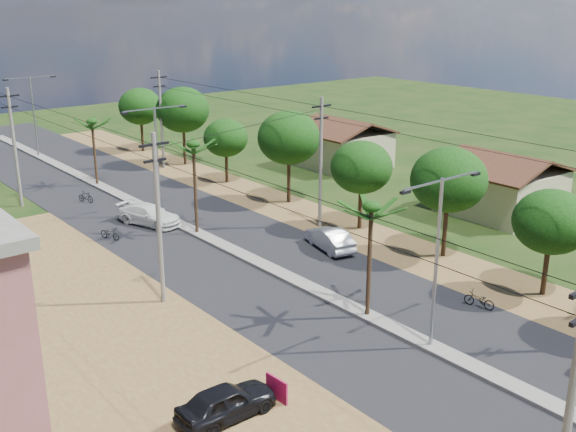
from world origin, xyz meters
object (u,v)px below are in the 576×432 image
Objects in this scene: moto_rider_east at (479,300)px; roadside_sign at (277,389)px; car_parked_dark at (226,402)px; car_white_far at (150,215)px; car_silver_mid at (330,239)px.

roadside_sign reaches higher than moto_rider_east.
car_parked_dark is at bearing 169.80° from roadside_sign.
moto_rider_east is (6.70, -22.68, -0.27)m from car_white_far.
car_white_far reaches higher than car_parked_dark.
moto_rider_east is (15.40, -0.25, -0.25)m from car_parked_dark.
car_white_far is 3.99× the size of roadside_sign.
car_parked_dark is at bearing 48.78° from car_silver_mid.
moto_rider_east is 1.36× the size of roadside_sign.
car_white_far is at bearing -47.44° from car_silver_mid.
car_parked_dark is (-8.70, -22.43, -0.02)m from car_white_far.
car_silver_mid is 17.11m from roadside_sign.
car_parked_dark is 2.23m from roadside_sign.
car_silver_mid is at bearing -54.09° from car_parked_dark.
car_silver_mid reaches higher than car_parked_dark.
car_silver_mid is at bearing 37.07° from roadside_sign.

